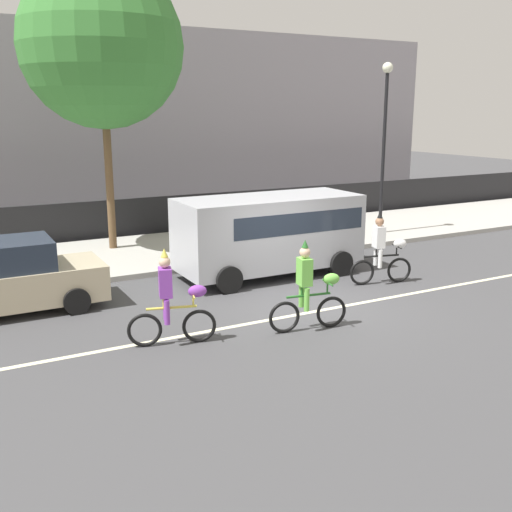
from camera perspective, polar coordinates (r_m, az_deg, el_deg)
ground_plane at (r=14.11m, az=4.89°, el=-4.64°), size 80.00×80.00×0.00m
road_centre_line at (r=13.72m, az=6.03°, el=-5.20°), size 36.00×0.14×0.01m
sidewalk_curb at (r=19.65m, az=-5.47°, el=0.84°), size 60.00×5.00×0.15m
fence_line at (r=22.18m, az=-8.43°, el=3.88°), size 40.00×0.08×1.40m
building_backdrop at (r=30.60m, az=-11.06°, el=12.57°), size 28.00×8.00×7.91m
parade_cyclist_purple at (r=11.59m, az=-7.99°, el=-4.46°), size 1.68×0.62×1.92m
parade_cyclist_lime at (r=12.28m, az=5.10°, el=-3.33°), size 1.71×0.53×1.92m
parade_cyclist_zebra at (r=15.87m, az=11.93°, el=0.33°), size 1.68×0.60×1.92m
parked_van_silver at (r=16.30m, az=1.45°, el=2.55°), size 5.00×2.22×2.18m
parked_car_beige at (r=14.46m, az=-22.58°, el=-2.00°), size 4.10×1.92×1.64m
street_lamp_post at (r=21.58m, az=12.18°, el=12.23°), size 0.36×0.36×5.86m
street_tree_near_lamp at (r=19.32m, az=-14.49°, el=18.82°), size 4.88×4.88×8.59m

